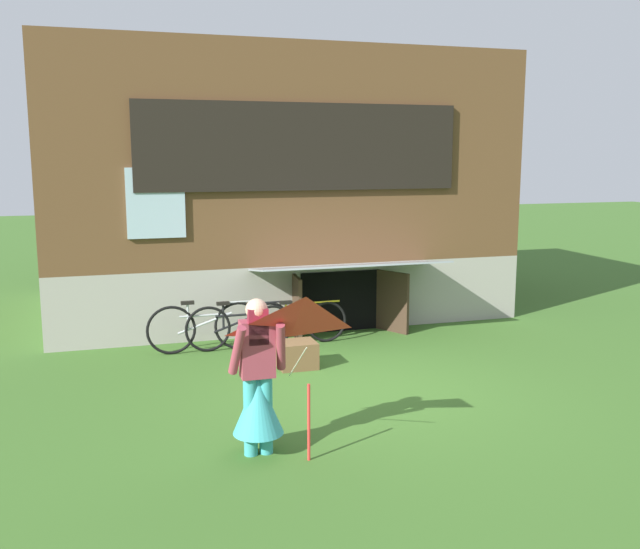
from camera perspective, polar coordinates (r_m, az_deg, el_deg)
name	(u,v)px	position (r m, az deg, el deg)	size (l,w,h in m)	color
ground_plane	(364,388)	(9.47, 3.54, -9.06)	(60.00, 60.00, 0.00)	#386023
log_house	(267,185)	(14.30, -4.25, 7.18)	(8.30, 6.21, 4.86)	#9E998E
person	(258,390)	(7.28, -5.01, -9.21)	(0.61, 0.52, 1.62)	teal
kite	(306,343)	(6.64, -1.12, -5.49)	(0.97, 1.06, 1.59)	red
bicycle_yellow	(300,323)	(11.45, -1.65, -3.90)	(1.60, 0.09, 0.73)	black
bicycle_black	(239,326)	(11.25, -6.54, -4.10)	(1.70, 0.11, 0.77)	black
bicycle_silver	(205,327)	(11.17, -9.22, -4.16)	(1.80, 0.08, 0.82)	black
wooden_crate	(297,355)	(10.27, -1.86, -6.44)	(0.54, 0.46, 0.38)	brown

